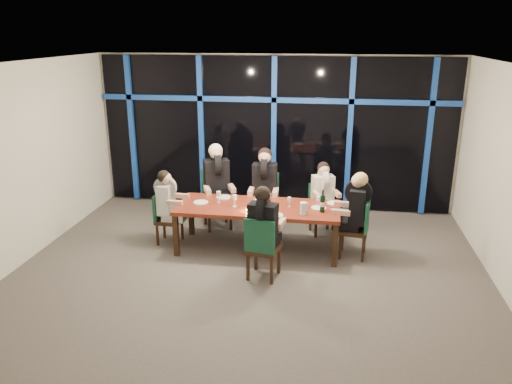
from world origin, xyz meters
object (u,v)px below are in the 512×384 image
Objects in this scene: diner_far_mid at (265,178)px; diner_near_mid at (264,218)px; chair_near_mid at (262,245)px; chair_far_mid at (265,198)px; chair_far_left at (216,195)px; chair_end_right at (359,226)px; water_pitcher at (303,208)px; dining_table at (258,210)px; chair_end_left at (165,216)px; diner_end_right at (355,202)px; diner_far_right at (323,188)px; diner_far_left at (217,174)px; chair_far_right at (321,206)px; wine_bottle at (322,204)px; diner_end_left at (168,196)px.

diner_near_mid is at bearing -84.53° from diner_far_mid.
chair_far_mid is at bearing -73.29° from chair_near_mid.
chair_far_mid is (0.89, -0.01, -0.02)m from chair_far_left.
chair_end_right reaches higher than water_pitcher.
chair_far_mid reaches higher than water_pitcher.
dining_table is 2.55× the size of chair_far_mid.
chair_far_left reaches higher than chair_near_mid.
chair_near_mid is (-1.39, -0.98, 0.00)m from chair_end_right.
chair_far_mid is 1.80m from chair_end_left.
diner_end_right is at bearing -45.41° from chair_far_left.
chair_far_mid is 1.06m from diner_far_right.
diner_far_mid reaches higher than water_pitcher.
diner_near_mid is (1.12, -1.86, 0.33)m from chair_far_left.
diner_far_mid is at bearing -24.81° from diner_far_left.
chair_far_mid reaches higher than chair_far_right.
diner_near_mid is (0.23, -1.85, 0.34)m from chair_far_mid.
diner_far_right is at bearing -90.00° from chair_far_right.
wine_bottle is at bearing -46.71° from chair_far_mid.
diner_end_right is (0.53, -0.93, 0.41)m from chair_far_right.
diner_end_right reaches higher than chair_far_right.
diner_far_right reaches higher than dining_table.
chair_end_right reaches higher than chair_end_left.
chair_far_mid is 1.19× the size of diner_far_right.
chair_far_mid is 1.10× the size of diner_near_mid.
chair_far_left reaches higher than chair_end_right.
chair_far_right is 2.67m from diner_end_left.
chair_end_left is 0.91× the size of chair_end_right.
diner_far_right is (1.88, -0.00, -0.16)m from diner_far_left.
chair_far_mid is at bearing -72.58° from diner_near_mid.
diner_near_mid is (-0.77, -1.85, 0.42)m from chair_far_right.
water_pitcher is at bearing -57.56° from diner_far_mid.
chair_near_mid is (-0.78, -1.93, 0.04)m from chair_far_right.
chair_far_left is 2.20m from diner_near_mid.
diner_far_left is 5.26× the size of water_pitcher.
chair_end_right is at bearing -1.46° from dining_table.
diner_far_mid is at bearing -61.32° from chair_end_left.
chair_near_mid is 4.91× the size of water_pitcher.
diner_end_right reaches higher than chair_end_left.
diner_end_right is at bearing -31.18° from diner_far_mid.
diner_far_right is 4.41× the size of water_pitcher.
chair_end_left is at bearing -155.43° from diner_far_mid.
chair_end_left is (-0.68, -0.88, -0.10)m from chair_far_left.
diner_end_right is at bearing 9.12° from wine_bottle.
chair_far_mid is at bearing 105.98° from water_pitcher.
diner_far_mid is at bearing -111.09° from chair_end_right.
water_pitcher is at bearing -65.96° from diner_end_right.
chair_end_right is 2.66m from diner_far_left.
chair_far_right is 1.13m from chair_end_right.
wine_bottle is (1.92, -1.03, 0.30)m from chair_far_left.
wine_bottle is at bearing -44.26° from diner_far_mid.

